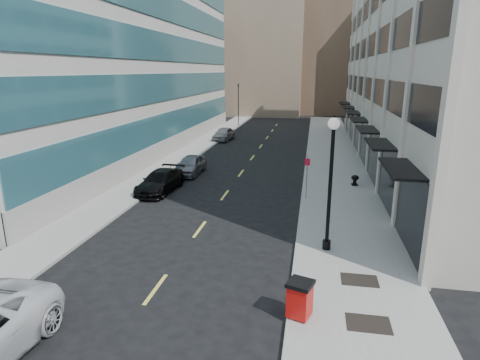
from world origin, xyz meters
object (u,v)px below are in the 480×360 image
(urn_planter, at_px, (355,179))
(lamppost, at_px, (331,173))
(traffic_signal, at_px, (238,86))
(car_black_pickup, at_px, (160,181))
(car_silver_sedan, at_px, (190,165))
(trash_bin, at_px, (300,298))
(sign_post, at_px, (307,172))
(car_grey_sedan, at_px, (224,134))

(urn_planter, bearing_deg, lamppost, -101.27)
(traffic_signal, relative_size, lamppost, 1.15)
(car_black_pickup, bearing_deg, car_silver_sedan, 87.29)
(lamppost, height_order, urn_planter, lamppost)
(car_black_pickup, distance_m, trash_bin, 16.32)
(car_silver_sedan, bearing_deg, trash_bin, -61.39)
(lamppost, distance_m, urn_planter, 11.68)
(car_silver_sedan, distance_m, urn_planter, 12.60)
(car_black_pickup, relative_size, sign_post, 1.79)
(car_black_pickup, bearing_deg, sign_post, 2.68)
(traffic_signal, height_order, urn_planter, traffic_signal)
(sign_post, bearing_deg, lamppost, -82.22)
(car_black_pickup, height_order, urn_planter, car_black_pickup)
(traffic_signal, distance_m, trash_bin, 48.49)
(car_grey_sedan, bearing_deg, urn_planter, -47.50)
(sign_post, distance_m, urn_planter, 5.09)
(car_grey_sedan, height_order, lamppost, lamppost)
(car_black_pickup, distance_m, urn_planter, 13.53)
(car_silver_sedan, distance_m, sign_post, 10.63)
(car_grey_sedan, distance_m, urn_planter, 22.06)
(traffic_signal, height_order, lamppost, traffic_signal)
(car_silver_sedan, xyz_separation_m, trash_bin, (9.31, -18.00, 0.09))
(traffic_signal, xyz_separation_m, lamppost, (11.90, -41.56, -2.00))
(car_grey_sedan, bearing_deg, car_black_pickup, -84.02)
(lamppost, bearing_deg, car_black_pickup, 145.19)
(traffic_signal, distance_m, sign_post, 36.04)
(car_silver_sedan, bearing_deg, urn_planter, -5.69)
(car_grey_sedan, relative_size, lamppost, 0.74)
(car_grey_sedan, xyz_separation_m, trash_bin, (10.20, -34.00, 0.07))
(car_silver_sedan, height_order, trash_bin, car_silver_sedan)
(trash_bin, height_order, urn_planter, trash_bin)
(traffic_signal, height_order, car_black_pickup, traffic_signal)
(car_black_pickup, relative_size, lamppost, 0.81)
(lamppost, bearing_deg, trash_bin, -100.42)
(traffic_signal, bearing_deg, sign_post, -72.46)
(traffic_signal, bearing_deg, urn_planter, -65.20)
(car_grey_sedan, xyz_separation_m, lamppost, (11.20, -28.56, 2.95))
(traffic_signal, distance_m, urn_planter, 34.01)
(car_black_pickup, xyz_separation_m, car_grey_sedan, (-0.33, 21.00, 0.05))
(sign_post, bearing_deg, car_black_pickup, 178.30)
(urn_planter, bearing_deg, car_silver_sedan, 173.04)
(car_black_pickup, xyz_separation_m, lamppost, (10.87, -7.56, 3.00))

